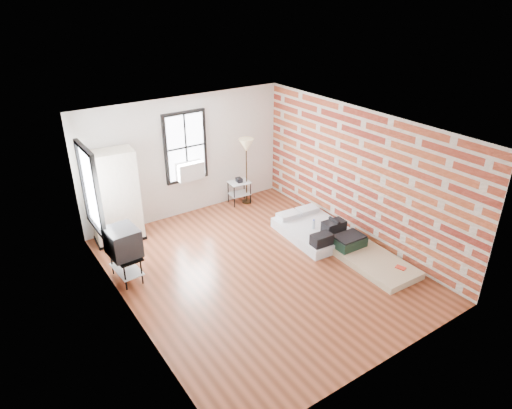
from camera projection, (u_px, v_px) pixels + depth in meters
ground at (259, 269)px, 8.84m from camera, size 6.00×6.00×0.00m
room_shell at (259, 178)px, 8.47m from camera, size 5.02×6.02×2.80m
mattress_main at (316, 230)px, 9.94m from camera, size 1.34×1.75×0.54m
mattress_bare at (368, 257)px, 9.04m from camera, size 0.97×1.76×0.37m
wardrobe at (115, 197)px, 9.45m from camera, size 1.06×0.68×2.00m
side_table at (239, 186)px, 11.30m from camera, size 0.55×0.45×0.67m
floor_lamp at (246, 149)px, 10.91m from camera, size 0.36×0.36×1.66m
tv_stand at (123, 243)px, 8.24m from camera, size 0.57×0.78×1.06m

